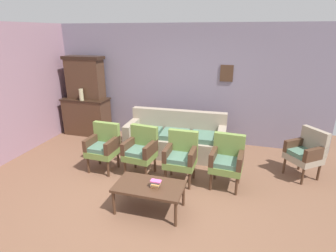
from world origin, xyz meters
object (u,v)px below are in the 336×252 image
vase_on_cabinet (81,95)px  armchair_near_cabinet (141,149)px  wingback_chair_by_fireplace (306,151)px  floral_couch (176,139)px  book_stack_on_table (155,184)px  armchair_near_couch_end (227,159)px  armchair_row_middle (181,155)px  side_cabinet (87,116)px  coffee_table (149,188)px  armchair_by_doorway (103,145)px

vase_on_cabinet → armchair_near_cabinet: (2.07, -1.38, -0.57)m
wingback_chair_by_fireplace → floral_couch: bearing=172.8°
book_stack_on_table → armchair_near_couch_end: bearing=47.8°
vase_on_cabinet → wingback_chair_by_fireplace: vase_on_cabinet is taller
armchair_row_middle → floral_couch: bearing=109.0°
armchair_near_couch_end → wingback_chair_by_fireplace: bearing=27.6°
side_cabinet → armchair_row_middle: bearing=-29.4°
wingback_chair_by_fireplace → coffee_table: wingback_chair_by_fireplace is taller
armchair_row_middle → book_stack_on_table: armchair_row_middle is taller
vase_on_cabinet → side_cabinet: bearing=97.4°
side_cabinet → armchair_by_doorway: side_cabinet is taller
coffee_table → armchair_near_couch_end: bearing=44.3°
armchair_near_couch_end → wingback_chair_by_fireplace: 1.51m
vase_on_cabinet → armchair_near_cabinet: 2.55m
armchair_near_couch_end → wingback_chair_by_fireplace: same height
floral_couch → side_cabinet: bearing=167.9°
armchair_by_doorway → coffee_table: (1.26, -0.95, -0.12)m
vase_on_cabinet → armchair_by_doorway: size_ratio=0.31×
armchair_row_middle → wingback_chair_by_fireplace: (2.12, 0.76, 0.00)m
armchair_by_doorway → coffee_table: size_ratio=0.90×
armchair_row_middle → coffee_table: (-0.25, -0.94, -0.12)m
armchair_by_doorway → coffee_table: bearing=-37.0°
coffee_table → book_stack_on_table: bearing=-10.3°
floral_couch → armchair_near_couch_end: bearing=-41.5°
side_cabinet → wingback_chair_by_fireplace: bearing=-9.7°
armchair_by_doorway → armchair_near_couch_end: bearing=1.3°
coffee_table → book_stack_on_table: 0.14m
wingback_chair_by_fireplace → coffee_table: (-2.37, -1.70, -0.12)m
side_cabinet → armchair_row_middle: size_ratio=1.28×
side_cabinet → vase_on_cabinet: (0.02, -0.19, 0.60)m
armchair_by_doorway → book_stack_on_table: 1.67m
floral_couch → wingback_chair_by_fireplace: size_ratio=2.35×
armchair_near_cabinet → armchair_near_couch_end: bearing=0.4°
armchair_by_doorway → book_stack_on_table: size_ratio=5.95×
side_cabinet → floral_couch: side_cabinet is taller
armchair_near_cabinet → armchair_row_middle: (0.76, -0.05, 0.00)m
vase_on_cabinet → floral_couch: bearing=-8.0°
side_cabinet → armchair_row_middle: 3.28m
armchair_near_cabinet → wingback_chair_by_fireplace: 2.97m
side_cabinet → floral_couch: bearing=-12.1°
armchair_row_middle → armchair_by_doorway: bearing=179.7°
armchair_near_cabinet → armchair_near_couch_end: 1.54m
armchair_near_cabinet → side_cabinet: bearing=143.3°
armchair_row_middle → side_cabinet: bearing=150.6°
armchair_by_doorway → armchair_row_middle: (1.50, -0.01, 0.00)m
armchair_by_doorway → book_stack_on_table: armchair_by_doorway is taller
vase_on_cabinet → armchair_row_middle: 3.22m
floral_couch → wingback_chair_by_fireplace: same height
vase_on_cabinet → coffee_table: bearing=-42.4°
floral_couch → coffee_table: size_ratio=2.12×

